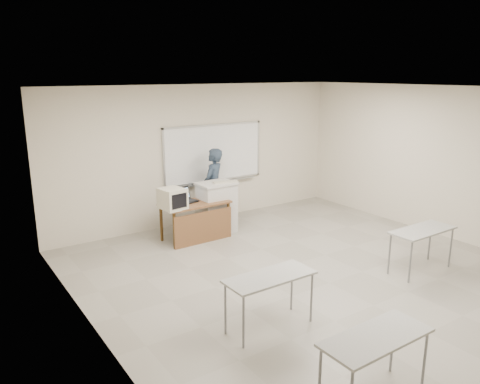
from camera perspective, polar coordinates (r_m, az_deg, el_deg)
floor at (r=7.69m, az=10.83°, el=-10.88°), size 7.00×8.00×0.01m
whiteboard at (r=10.42m, az=-3.21°, el=4.65°), size 2.48×0.10×1.31m
student_desks at (r=6.63m, az=19.48°, el=-9.33°), size 4.40×2.20×0.73m
instructor_desk at (r=9.23m, az=-5.15°, el=-2.75°), size 1.34×0.67×0.75m
podium at (r=9.63m, az=-2.88°, el=-1.92°), size 0.76×0.55×1.07m
crt_monitor at (r=8.86m, az=-8.26°, el=-0.80°), size 0.43×0.47×0.40m
laptop at (r=9.34m, az=-6.51°, el=-0.79°), size 0.37×0.34×0.27m
mouse at (r=9.48m, az=-2.47°, el=-0.72°), size 0.12×0.09×0.04m
keyboard at (r=9.47m, az=-1.77°, el=1.22°), size 0.53×0.30×0.03m
presenter at (r=10.13m, az=-3.25°, el=0.65°), size 0.73×0.67×1.67m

